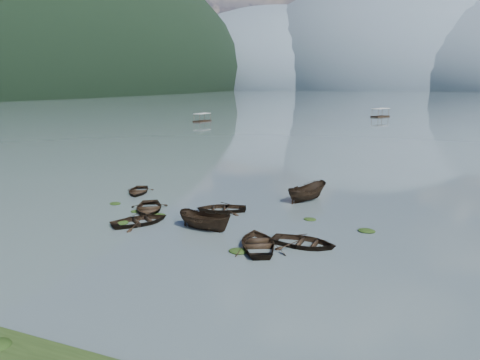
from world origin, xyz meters
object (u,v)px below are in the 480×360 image
(rowboat_3, at_px, (258,247))
(pontoon_left, at_px, (202,122))
(pontoon_centre, at_px, (380,117))
(rowboat_0, at_px, (149,211))

(rowboat_3, height_order, pontoon_left, pontoon_left)
(pontoon_centre, bearing_deg, rowboat_3, -62.29)
(rowboat_0, distance_m, rowboat_3, 11.89)
(rowboat_0, height_order, rowboat_3, rowboat_3)
(rowboat_3, bearing_deg, rowboat_0, -45.89)
(rowboat_3, relative_size, pontoon_centre, 0.67)
(rowboat_3, xyz_separation_m, pontoon_centre, (0.06, 120.25, 0.00))
(pontoon_left, xyz_separation_m, pontoon_centre, (45.41, 36.54, 0.00))
(rowboat_3, distance_m, pontoon_centre, 120.25)
(rowboat_0, xyz_separation_m, rowboat_3, (11.11, -4.25, 0.00))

